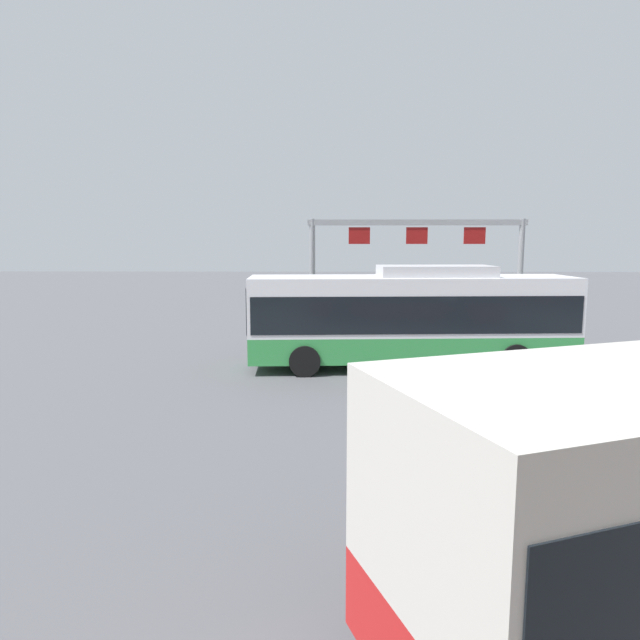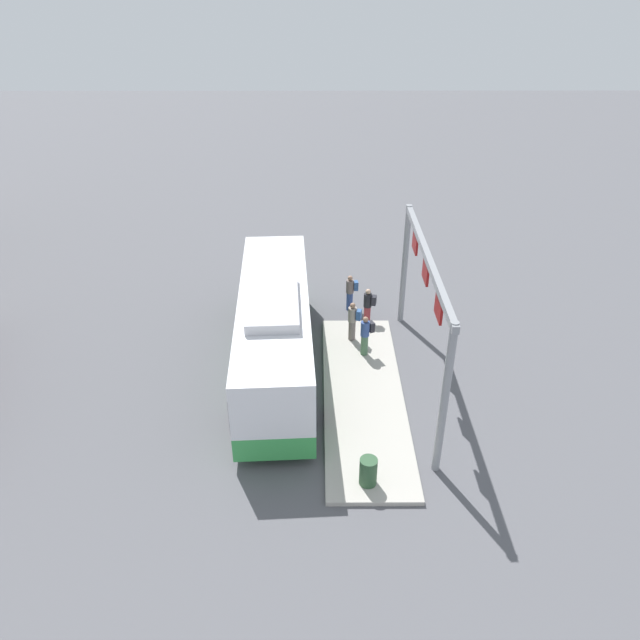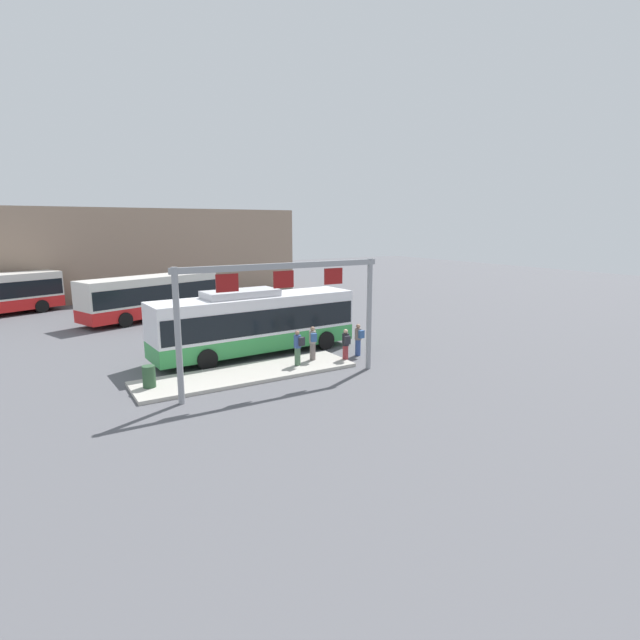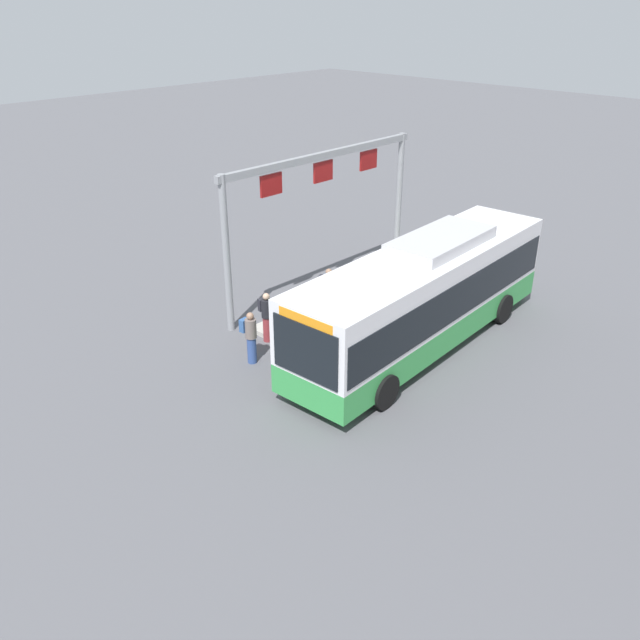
{
  "view_description": "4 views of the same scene",
  "coord_description": "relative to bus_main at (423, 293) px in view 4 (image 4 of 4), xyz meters",
  "views": [
    {
      "loc": [
        2.76,
        18.71,
        4.27
      ],
      "look_at": [
        3.06,
        -0.09,
        1.61
      ],
      "focal_mm": 31.32,
      "sensor_mm": 36.0,
      "label": 1
    },
    {
      "loc": [
        -18.43,
        -1.6,
        13.05
      ],
      "look_at": [
        1.07,
        -1.67,
        1.44
      ],
      "focal_mm": 33.03,
      "sensor_mm": 36.0,
      "label": 2
    },
    {
      "loc": [
        -9.92,
        -22.87,
        6.7
      ],
      "look_at": [
        3.05,
        -1.42,
        1.76
      ],
      "focal_mm": 27.18,
      "sensor_mm": 36.0,
      "label": 3
    },
    {
      "loc": [
        15.38,
        10.41,
        10.04
      ],
      "look_at": [
        3.52,
        -1.0,
        1.8
      ],
      "focal_mm": 36.79,
      "sensor_mm": 36.0,
      "label": 4
    }
  ],
  "objects": [
    {
      "name": "ground_plane",
      "position": [
        0.01,
        0.0,
        -1.81
      ],
      "size": [
        120.0,
        120.0,
        0.0
      ],
      "primitive_type": "plane",
      "color": "#56565B"
    },
    {
      "name": "platform_curb",
      "position": [
        -1.84,
        -3.2,
        -1.73
      ],
      "size": [
        10.0,
        2.8,
        0.16
      ],
      "primitive_type": "cube",
      "color": "#B2ADA3",
      "rests_on": "ground"
    },
    {
      "name": "bus_main",
      "position": [
        0.0,
        0.0,
        0.0
      ],
      "size": [
        10.93,
        3.12,
        3.46
      ],
      "rotation": [
        0.0,
        0.0,
        0.05
      ],
      "color": "green",
      "rests_on": "ground"
    },
    {
      "name": "person_boarding",
      "position": [
        4.42,
        -3.02,
        -0.92
      ],
      "size": [
        0.37,
        0.55,
        1.67
      ],
      "rotation": [
        0.0,
        0.0,
        1.68
      ],
      "color": "#334C8C",
      "rests_on": "ground"
    },
    {
      "name": "person_waiting_near",
      "position": [
        3.16,
        -3.71,
        -0.92
      ],
      "size": [
        0.43,
        0.58,
        1.67
      ],
      "rotation": [
        0.0,
        0.0,
        1.33
      ],
      "color": "maroon",
      "rests_on": "ground"
    },
    {
      "name": "person_waiting_mid",
      "position": [
        1.7,
        -2.99,
        -0.76
      ],
      "size": [
        0.45,
        0.59,
        1.67
      ],
      "rotation": [
        0.0,
        0.0,
        1.27
      ],
      "color": "slate",
      "rests_on": "platform_curb"
    },
    {
      "name": "person_waiting_far",
      "position": [
        0.64,
        -3.41,
        -0.76
      ],
      "size": [
        0.49,
        0.6,
        1.67
      ],
      "rotation": [
        0.0,
        0.0,
        1.99
      ],
      "color": "#476B4C",
      "rests_on": "platform_curb"
    },
    {
      "name": "platform_sign_gantry",
      "position": [
        -0.95,
        -5.15,
        1.94
      ],
      "size": [
        9.24,
        0.24,
        5.2
      ],
      "color": "gray",
      "rests_on": "ground"
    },
    {
      "name": "trash_bin",
      "position": [
        -6.09,
        -3.04,
        -1.2
      ],
      "size": [
        0.52,
        0.52,
        0.9
      ],
      "primitive_type": "cylinder",
      "color": "#2D5133",
      "rests_on": "platform_curb"
    }
  ]
}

